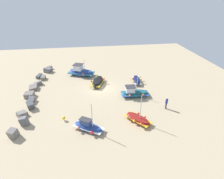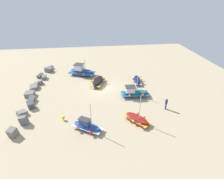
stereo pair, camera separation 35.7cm
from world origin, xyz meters
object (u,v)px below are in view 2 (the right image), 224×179
fishing_boat_2 (81,72)px  fishing_boat_5 (137,119)px  fishing_boat_3 (134,93)px  fishing_boat_0 (98,82)px  fishing_boat_1 (87,126)px  fishing_boat_4 (137,80)px  person_walking (166,103)px  mooring_buoy_0 (63,118)px

fishing_boat_2 → fishing_boat_5: fishing_boat_5 is taller
fishing_boat_3 → fishing_boat_0: bearing=-39.3°
fishing_boat_0 → fishing_boat_1: 11.54m
fishing_boat_0 → fishing_boat_2: fishing_boat_2 is taller
fishing_boat_4 → person_walking: person_walking is taller
fishing_boat_4 → person_walking: (-8.33, -1.83, 0.55)m
fishing_boat_4 → fishing_boat_0: bearing=-84.9°
fishing_boat_4 → fishing_boat_1: bearing=-30.8°
fishing_boat_3 → person_walking: size_ratio=2.55×
fishing_boat_3 → mooring_buoy_0: 11.04m
fishing_boat_0 → fishing_boat_1: bearing=9.6°
fishing_boat_2 → fishing_boat_3: 12.03m
fishing_boat_1 → fishing_boat_2: (15.61, 0.86, 0.25)m
fishing_boat_2 → mooring_buoy_0: fishing_boat_2 is taller
fishing_boat_1 → mooring_buoy_0: size_ratio=6.36×
fishing_boat_1 → mooring_buoy_0: (2.14, 2.91, -0.09)m
fishing_boat_2 → fishing_boat_4: 10.61m
fishing_boat_3 → fishing_boat_4: (4.45, -1.58, -0.14)m
fishing_boat_3 → fishing_boat_5: bearing=82.9°
fishing_boat_0 → fishing_boat_5: fishing_boat_5 is taller
fishing_boat_1 → fishing_boat_4: (11.11, -8.74, -0.05)m
fishing_boat_3 → mooring_buoy_0: fishing_boat_3 is taller
fishing_boat_0 → fishing_boat_2: 5.12m
fishing_boat_3 → person_walking: (-3.88, -3.40, 0.41)m
fishing_boat_3 → fishing_boat_4: fishing_boat_3 is taller
person_walking → fishing_boat_2: bearing=137.3°
fishing_boat_1 → fishing_boat_3: size_ratio=0.88×
fishing_boat_0 → person_walking: bearing=64.5°
fishing_boat_0 → fishing_boat_5: size_ratio=1.11×
fishing_boat_0 → person_walking: person_walking is taller
person_walking → fishing_boat_5: bearing=-148.9°
fishing_boat_1 → person_walking: 10.93m
fishing_boat_5 → mooring_buoy_0: size_ratio=6.39×
fishing_boat_0 → person_walking: (-8.60, -8.57, 0.49)m
mooring_buoy_0 → fishing_boat_3: bearing=-65.9°
fishing_boat_1 → fishing_boat_0: bearing=-67.5°
fishing_boat_4 → fishing_boat_5: bearing=-6.9°
fishing_boat_1 → fishing_boat_3: 9.78m
fishing_boat_0 → fishing_boat_3: fishing_boat_3 is taller
fishing_boat_3 → mooring_buoy_0: (-4.52, 10.07, -0.18)m
fishing_boat_2 → fishing_boat_4: size_ratio=1.54×
fishing_boat_4 → mooring_buoy_0: (-8.97, 11.65, -0.04)m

